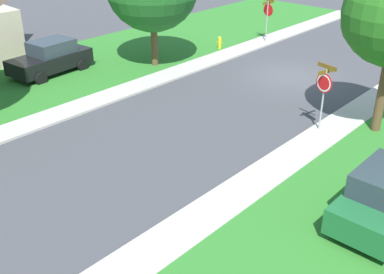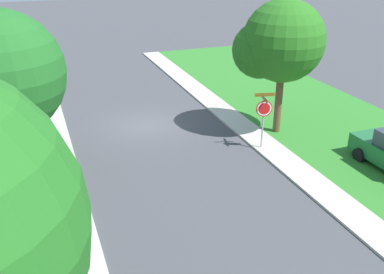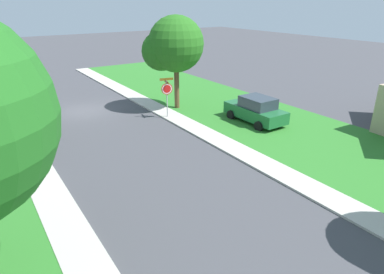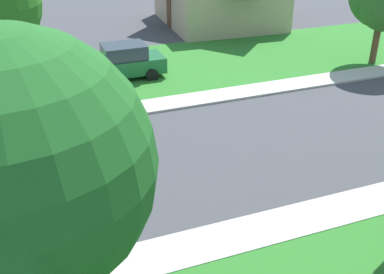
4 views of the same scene
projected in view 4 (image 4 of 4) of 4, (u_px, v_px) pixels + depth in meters
sidewalk_east at (336, 211)px, 14.20m from camera, size 1.40×56.00×0.10m
sidewalk_west at (212, 97)px, 21.97m from camera, size 1.40×56.00×0.10m
lawn_west at (177, 66)px, 25.86m from camera, size 8.00×56.00×0.08m
stop_sign_far_corner at (45, 83)px, 18.49m from camera, size 0.90×0.90×2.77m
car_green_across_road at (122, 62)px, 23.82m from camera, size 2.04×4.30×1.76m
tree_across_right at (6, 186)px, 7.86m from camera, size 5.24×4.87×6.81m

